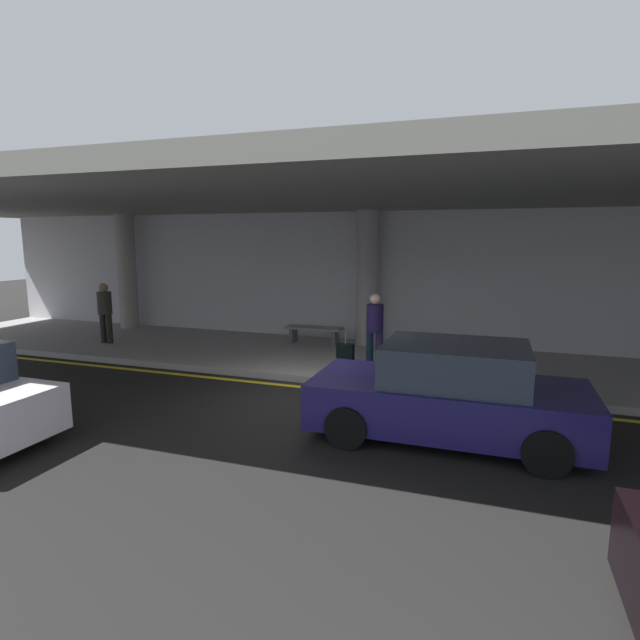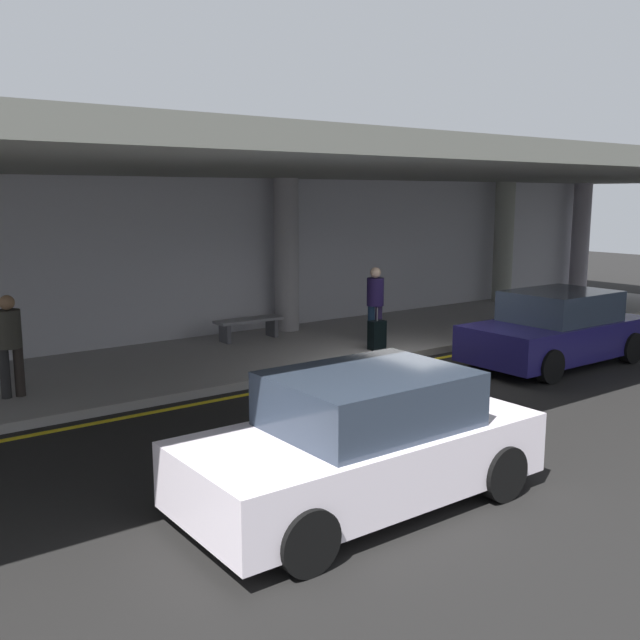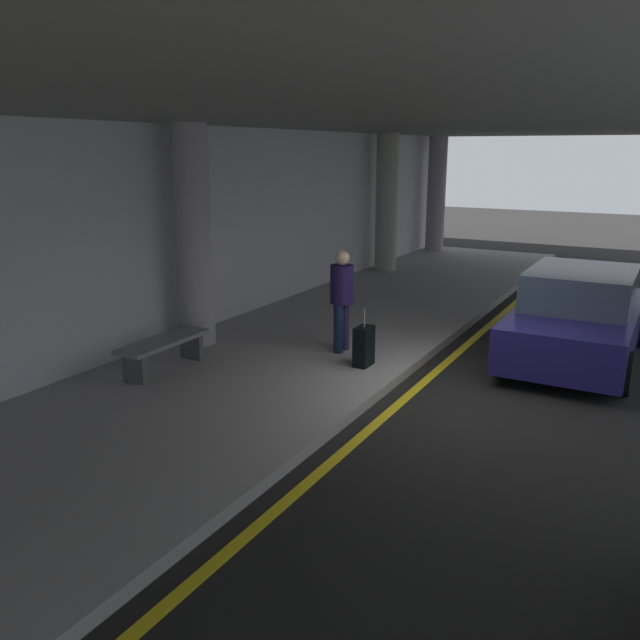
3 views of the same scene
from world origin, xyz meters
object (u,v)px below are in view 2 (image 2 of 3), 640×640
at_px(support_column_right_mid, 580,238).
at_px(car_white, 363,443).
at_px(support_column_center, 503,242).
at_px(person_waiting_for_ride, 10,339).
at_px(support_column_left_mid, 287,255).
at_px(suitcase_upright_primary, 377,335).
at_px(traveler_with_luggage, 375,299).
at_px(car_navy, 557,330).
at_px(bench_metal, 249,324).

relative_size(support_column_right_mid, car_white, 0.89).
relative_size(support_column_center, person_waiting_for_ride, 2.17).
height_order(support_column_left_mid, person_waiting_for_ride, support_column_left_mid).
bearing_deg(suitcase_upright_primary, person_waiting_for_ride, 162.94).
bearing_deg(car_white, person_waiting_for_ride, -66.54).
height_order(traveler_with_luggage, person_waiting_for_ride, same).
bearing_deg(person_waiting_for_ride, support_column_right_mid, -157.48).
relative_size(traveler_with_luggage, person_waiting_for_ride, 1.00).
relative_size(support_column_center, car_white, 0.89).
distance_m(support_column_left_mid, traveler_with_luggage, 2.65).
bearing_deg(support_column_center, traveler_with_luggage, -161.77).
xyz_separation_m(traveler_with_luggage, suitcase_upright_primary, (-0.50, -0.65, -0.65)).
distance_m(support_column_left_mid, suitcase_upright_primary, 3.39).
distance_m(car_navy, traveler_with_luggage, 3.91).
bearing_deg(traveler_with_luggage, person_waiting_for_ride, -169.85).
relative_size(support_column_right_mid, traveler_with_luggage, 2.17).
relative_size(support_column_left_mid, traveler_with_luggage, 2.17).
xyz_separation_m(car_navy, car_white, (-7.46, -2.82, 0.00)).
height_order(support_column_center, bench_metal, support_column_center).
bearing_deg(support_column_left_mid, car_white, -118.97).
bearing_deg(suitcase_upright_primary, support_column_center, 10.30).
height_order(support_column_left_mid, support_column_center, same).
relative_size(car_navy, car_white, 1.00).
bearing_deg(car_navy, suitcase_upright_primary, 131.23).
relative_size(person_waiting_for_ride, bench_metal, 1.05).
bearing_deg(car_white, suitcase_upright_primary, -127.67).
distance_m(car_white, bench_metal, 8.76).
relative_size(car_white, person_waiting_for_ride, 2.44).
relative_size(car_white, traveler_with_luggage, 2.44).
distance_m(support_column_center, person_waiting_for_ride, 15.11).
relative_size(person_waiting_for_ride, suitcase_upright_primary, 1.87).
height_order(car_navy, suitcase_upright_primary, car_navy).
distance_m(support_column_right_mid, person_waiting_for_ride, 19.06).
bearing_deg(car_white, bench_metal, -108.15).
bearing_deg(person_waiting_for_ride, car_white, 124.64).
distance_m(support_column_left_mid, support_column_right_mid, 12.00).
relative_size(support_column_center, traveler_with_luggage, 2.17).
relative_size(support_column_left_mid, support_column_right_mid, 1.00).
height_order(car_navy, traveler_with_luggage, traveler_with_luggage).
bearing_deg(support_column_left_mid, bench_metal, -160.58).
height_order(car_white, person_waiting_for_ride, person_waiting_for_ride).
relative_size(car_navy, bench_metal, 2.56).
bearing_deg(support_column_right_mid, support_column_left_mid, 180.00).
xyz_separation_m(support_column_center, person_waiting_for_ride, (-14.91, -2.27, -0.86)).
relative_size(traveler_with_luggage, bench_metal, 1.05).
height_order(support_column_center, car_white, support_column_center).
xyz_separation_m(traveler_with_luggage, person_waiting_for_ride, (-7.68, 0.10, 0.00)).
bearing_deg(person_waiting_for_ride, suitcase_upright_primary, -170.31).
xyz_separation_m(support_column_center, traveler_with_luggage, (-7.22, -2.38, -0.86)).
distance_m(car_white, traveler_with_luggage, 8.30).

